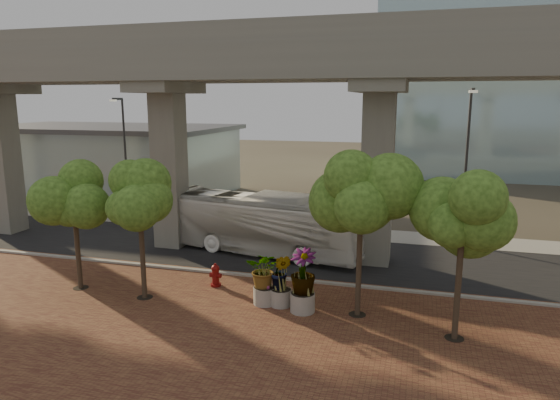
# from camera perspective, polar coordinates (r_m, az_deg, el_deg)

# --- Properties ---
(ground) EXTENTS (160.00, 160.00, 0.00)m
(ground) POSITION_cam_1_polar(r_m,az_deg,el_deg) (26.89, -2.65, -7.35)
(ground) COLOR #3E392D
(ground) RESTS_ON ground
(brick_plaza) EXTENTS (70.00, 13.00, 0.06)m
(brick_plaza) POSITION_cam_1_polar(r_m,az_deg,el_deg) (20.00, -10.09, -14.26)
(brick_plaza) COLOR brown
(brick_plaza) RESTS_ON ground
(asphalt_road) EXTENTS (90.00, 8.00, 0.04)m
(asphalt_road) POSITION_cam_1_polar(r_m,az_deg,el_deg) (28.69, -1.39, -6.08)
(asphalt_road) COLOR black
(asphalt_road) RESTS_ON ground
(curb_strip) EXTENTS (70.00, 0.25, 0.16)m
(curb_strip) POSITION_cam_1_polar(r_m,az_deg,el_deg) (25.08, -4.10, -8.58)
(curb_strip) COLOR #9C9991
(curb_strip) RESTS_ON ground
(far_sidewalk) EXTENTS (90.00, 3.00, 0.06)m
(far_sidewalk) POSITION_cam_1_polar(r_m,az_deg,el_deg) (33.78, 1.35, -3.37)
(far_sidewalk) COLOR #9C9991
(far_sidewalk) RESTS_ON ground
(transit_viaduct) EXTENTS (72.00, 5.60, 12.40)m
(transit_viaduct) POSITION_cam_1_polar(r_m,az_deg,el_deg) (27.41, -1.46, 8.57)
(transit_viaduct) COLOR gray
(transit_viaduct) RESTS_ON ground
(station_pavilion) EXTENTS (23.00, 13.00, 6.30)m
(station_pavilion) POSITION_cam_1_polar(r_m,az_deg,el_deg) (49.29, -19.20, 4.44)
(station_pavilion) COLOR #A4B6BB
(station_pavilion) RESTS_ON ground
(transit_bus) EXTENTS (12.60, 5.12, 3.42)m
(transit_bus) POSITION_cam_1_polar(r_m,az_deg,el_deg) (28.43, -2.36, -2.71)
(transit_bus) COLOR silver
(transit_bus) RESTS_ON ground
(fire_hydrant) EXTENTS (0.55, 0.49, 1.10)m
(fire_hydrant) POSITION_cam_1_polar(r_m,az_deg,el_deg) (23.74, -7.37, -8.51)
(fire_hydrant) COLOR maroon
(fire_hydrant) RESTS_ON ground
(planter_front) EXTENTS (2.11, 2.11, 2.32)m
(planter_front) POSITION_cam_1_polar(r_m,az_deg,el_deg) (21.30, -1.80, -8.26)
(planter_front) COLOR gray
(planter_front) RESTS_ON ground
(planter_right) EXTENTS (2.49, 2.49, 2.66)m
(planter_right) POSITION_cam_1_polar(r_m,az_deg,el_deg) (20.49, 2.63, -8.47)
(planter_right) COLOR #A19C91
(planter_right) RESTS_ON ground
(planter_left) EXTENTS (2.05, 2.05, 2.26)m
(planter_left) POSITION_cam_1_polar(r_m,az_deg,el_deg) (21.15, 0.09, -8.51)
(planter_left) COLOR #B0A99F
(planter_left) RESTS_ON ground
(street_tree_far_west) EXTENTS (3.38, 3.38, 5.90)m
(street_tree_far_west) POSITION_cam_1_polar(r_m,az_deg,el_deg) (24.13, -22.56, 0.41)
(street_tree_far_west) COLOR #4D3C2C
(street_tree_far_west) RESTS_ON ground
(street_tree_near_west) EXTENTS (3.51, 3.51, 6.11)m
(street_tree_near_west) POSITION_cam_1_polar(r_m,az_deg,el_deg) (21.96, -15.79, 0.26)
(street_tree_near_west) COLOR #4D3C2C
(street_tree_near_west) RESTS_ON ground
(street_tree_near_east) EXTENTS (4.26, 4.26, 7.02)m
(street_tree_near_east) POSITION_cam_1_polar(r_m,az_deg,el_deg) (19.51, 9.27, 0.87)
(street_tree_near_east) COLOR #4D3C2C
(street_tree_near_east) RESTS_ON ground
(street_tree_far_east) EXTENTS (3.86, 3.86, 6.43)m
(street_tree_far_east) POSITION_cam_1_polar(r_m,az_deg,el_deg) (18.47, 20.22, -1.56)
(street_tree_far_east) COLOR #4D3C2C
(street_tree_far_east) RESTS_ON ground
(streetlamp_west) EXTENTS (0.43, 1.27, 8.73)m
(streetlamp_west) POSITION_cam_1_polar(r_m,az_deg,el_deg) (37.60, -17.39, 5.47)
(streetlamp_west) COLOR #29292E
(streetlamp_west) RESTS_ON ground
(streetlamp_east) EXTENTS (0.46, 1.34, 9.24)m
(streetlamp_east) POSITION_cam_1_polar(r_m,az_deg,el_deg) (31.20, 20.57, 4.69)
(streetlamp_east) COLOR #2A2A2E
(streetlamp_east) RESTS_ON ground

